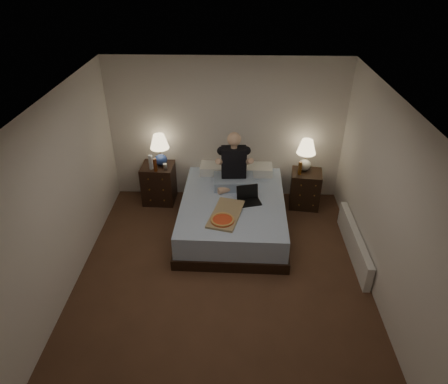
{
  "coord_description": "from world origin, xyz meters",
  "views": [
    {
      "loc": [
        0.15,
        -4.09,
        3.92
      ],
      "look_at": [
        0.0,
        0.9,
        0.85
      ],
      "focal_mm": 32.0,
      "sensor_mm": 36.0,
      "label": 1
    }
  ],
  "objects_px": {
    "lamp_right": "(306,155)",
    "beer_bottle_right": "(300,168)",
    "nightstand_left": "(159,183)",
    "nightstand_right": "(305,189)",
    "beer_bottle_left": "(155,165)",
    "laptop": "(249,196)",
    "water_bottle": "(151,162)",
    "person": "(234,161)",
    "radiator": "(354,243)",
    "pizza_box": "(222,220)",
    "soda_can": "(165,166)",
    "lamp_left": "(160,150)",
    "bed": "(233,213)"
  },
  "relations": [
    {
      "from": "beer_bottle_left",
      "to": "radiator",
      "type": "relative_size",
      "value": 0.14
    },
    {
      "from": "nightstand_left",
      "to": "beer_bottle_left",
      "type": "bearing_deg",
      "value": -84.75
    },
    {
      "from": "nightstand_right",
      "to": "lamp_right",
      "type": "bearing_deg",
      "value": 121.45
    },
    {
      "from": "nightstand_left",
      "to": "lamp_left",
      "type": "xyz_separation_m",
      "value": [
        0.07,
        0.04,
        0.63
      ]
    },
    {
      "from": "lamp_right",
      "to": "nightstand_right",
      "type": "bearing_deg",
      "value": -66.17
    },
    {
      "from": "bed",
      "to": "pizza_box",
      "type": "xyz_separation_m",
      "value": [
        -0.14,
        -0.64,
        0.31
      ]
    },
    {
      "from": "soda_can",
      "to": "beer_bottle_left",
      "type": "height_order",
      "value": "beer_bottle_left"
    },
    {
      "from": "beer_bottle_right",
      "to": "lamp_left",
      "type": "bearing_deg",
      "value": 175.72
    },
    {
      "from": "nightstand_right",
      "to": "lamp_right",
      "type": "xyz_separation_m",
      "value": [
        -0.04,
        0.09,
        0.61
      ]
    },
    {
      "from": "bed",
      "to": "person",
      "type": "distance_m",
      "value": 0.84
    },
    {
      "from": "water_bottle",
      "to": "soda_can",
      "type": "xyz_separation_m",
      "value": [
        0.24,
        -0.01,
        -0.07
      ]
    },
    {
      "from": "water_bottle",
      "to": "laptop",
      "type": "bearing_deg",
      "value": -24.48
    },
    {
      "from": "nightstand_right",
      "to": "water_bottle",
      "type": "bearing_deg",
      "value": -171.56
    },
    {
      "from": "pizza_box",
      "to": "beer_bottle_left",
      "type": "bearing_deg",
      "value": 148.08
    },
    {
      "from": "nightstand_left",
      "to": "water_bottle",
      "type": "relative_size",
      "value": 2.82
    },
    {
      "from": "soda_can",
      "to": "water_bottle",
      "type": "bearing_deg",
      "value": 178.18
    },
    {
      "from": "nightstand_left",
      "to": "water_bottle",
      "type": "height_order",
      "value": "water_bottle"
    },
    {
      "from": "nightstand_left",
      "to": "person",
      "type": "xyz_separation_m",
      "value": [
        1.33,
        -0.36,
        0.65
      ]
    },
    {
      "from": "lamp_right",
      "to": "beer_bottle_right",
      "type": "relative_size",
      "value": 2.43
    },
    {
      "from": "nightstand_left",
      "to": "radiator",
      "type": "xyz_separation_m",
      "value": [
        3.12,
        -1.39,
        -0.15
      ]
    },
    {
      "from": "nightstand_left",
      "to": "beer_bottle_right",
      "type": "distance_m",
      "value": 2.47
    },
    {
      "from": "nightstand_left",
      "to": "person",
      "type": "bearing_deg",
      "value": -13.01
    },
    {
      "from": "lamp_right",
      "to": "beer_bottle_right",
      "type": "distance_m",
      "value": 0.25
    },
    {
      "from": "nightstand_right",
      "to": "person",
      "type": "height_order",
      "value": "person"
    },
    {
      "from": "person",
      "to": "radiator",
      "type": "distance_m",
      "value": 2.22
    },
    {
      "from": "laptop",
      "to": "pizza_box",
      "type": "xyz_separation_m",
      "value": [
        -0.4,
        -0.54,
        -0.08
      ]
    },
    {
      "from": "beer_bottle_left",
      "to": "pizza_box",
      "type": "height_order",
      "value": "beer_bottle_left"
    },
    {
      "from": "water_bottle",
      "to": "pizza_box",
      "type": "bearing_deg",
      "value": -45.9
    },
    {
      "from": "beer_bottle_left",
      "to": "laptop",
      "type": "bearing_deg",
      "value": -23.19
    },
    {
      "from": "bed",
      "to": "beer_bottle_left",
      "type": "distance_m",
      "value": 1.53
    },
    {
      "from": "beer_bottle_left",
      "to": "nightstand_right",
      "type": "bearing_deg",
      "value": 2.7
    },
    {
      "from": "water_bottle",
      "to": "radiator",
      "type": "distance_m",
      "value": 3.5
    },
    {
      "from": "bed",
      "to": "lamp_right",
      "type": "height_order",
      "value": "lamp_right"
    },
    {
      "from": "nightstand_left",
      "to": "nightstand_right",
      "type": "xyz_separation_m",
      "value": [
        2.57,
        -0.07,
        -0.03
      ]
    },
    {
      "from": "nightstand_right",
      "to": "lamp_left",
      "type": "relative_size",
      "value": 1.17
    },
    {
      "from": "nightstand_right",
      "to": "laptop",
      "type": "height_order",
      "value": "laptop"
    },
    {
      "from": "nightstand_left",
      "to": "soda_can",
      "type": "height_order",
      "value": "soda_can"
    },
    {
      "from": "nightstand_right",
      "to": "laptop",
      "type": "xyz_separation_m",
      "value": [
        -1.0,
        -0.79,
        0.33
      ]
    },
    {
      "from": "lamp_left",
      "to": "laptop",
      "type": "relative_size",
      "value": 1.65
    },
    {
      "from": "lamp_left",
      "to": "radiator",
      "type": "distance_m",
      "value": 3.46
    },
    {
      "from": "water_bottle",
      "to": "beer_bottle_right",
      "type": "height_order",
      "value": "water_bottle"
    },
    {
      "from": "nightstand_left",
      "to": "beer_bottle_left",
      "type": "distance_m",
      "value": 0.51
    },
    {
      "from": "bed",
      "to": "radiator",
      "type": "height_order",
      "value": "bed"
    },
    {
      "from": "nightstand_right",
      "to": "soda_can",
      "type": "relative_size",
      "value": 6.55
    },
    {
      "from": "nightstand_right",
      "to": "water_bottle",
      "type": "height_order",
      "value": "water_bottle"
    },
    {
      "from": "beer_bottle_right",
      "to": "nightstand_right",
      "type": "bearing_deg",
      "value": 24.76
    },
    {
      "from": "pizza_box",
      "to": "radiator",
      "type": "relative_size",
      "value": 0.47
    },
    {
      "from": "bed",
      "to": "soda_can",
      "type": "distance_m",
      "value": 1.41
    },
    {
      "from": "bed",
      "to": "beer_bottle_left",
      "type": "bearing_deg",
      "value": 157.79
    },
    {
      "from": "bed",
      "to": "soda_can",
      "type": "xyz_separation_m",
      "value": [
        -1.16,
        0.64,
        0.49
      ]
    }
  ]
}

